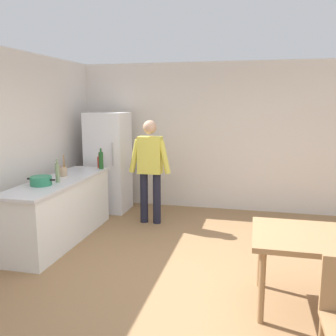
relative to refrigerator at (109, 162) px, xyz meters
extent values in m
plane|color=#936D47|center=(1.90, -2.40, -0.90)|extent=(14.00, 14.00, 0.00)
cube|color=silver|center=(1.90, 0.60, 0.45)|extent=(6.40, 0.12, 2.70)
cube|color=white|center=(-0.10, -1.60, -0.47)|extent=(0.60, 2.12, 0.86)
cube|color=silver|center=(-0.10, -1.60, -0.02)|extent=(0.64, 2.20, 0.04)
cube|color=white|center=(0.00, 0.00, 0.00)|extent=(0.70, 0.64, 1.80)
cylinder|color=#B2B2B7|center=(0.22, -0.34, 0.20)|extent=(0.02, 0.02, 0.40)
cylinder|color=#1E1E2D|center=(0.84, -0.55, -0.48)|extent=(0.13, 0.13, 0.84)
cylinder|color=#1E1E2D|center=(1.06, -0.55, -0.48)|extent=(0.13, 0.13, 0.84)
cube|color=#D8CC4C|center=(0.95, -0.55, 0.24)|extent=(0.38, 0.22, 0.60)
sphere|color=tan|center=(0.95, -0.55, 0.69)|extent=(0.22, 0.22, 0.22)
cylinder|color=#D8CC4C|center=(0.70, -0.59, 0.22)|extent=(0.20, 0.09, 0.55)
cylinder|color=#D8CC4C|center=(1.20, -0.59, 0.22)|extent=(0.20, 0.09, 0.55)
cube|color=#9E754C|center=(3.30, -2.70, -0.18)|extent=(1.40, 0.90, 0.05)
cylinder|color=#9E754C|center=(2.70, -3.05, -0.55)|extent=(0.06, 0.06, 0.70)
cylinder|color=#9E754C|center=(2.70, -2.35, -0.55)|extent=(0.06, 0.06, 0.70)
cylinder|color=#2D845B|center=(-0.14, -1.98, 0.06)|extent=(0.28, 0.28, 0.12)
cube|color=black|center=(-0.31, -1.98, 0.08)|extent=(0.06, 0.03, 0.02)
cube|color=black|center=(0.03, -1.98, 0.08)|extent=(0.06, 0.03, 0.02)
cylinder|color=tan|center=(-0.16, -1.37, 0.07)|extent=(0.11, 0.11, 0.14)
cylinder|color=olive|center=(-0.14, -1.36, 0.21)|extent=(0.02, 0.05, 0.22)
cylinder|color=olive|center=(-0.14, -1.38, 0.21)|extent=(0.02, 0.04, 0.22)
cylinder|color=gray|center=(-0.02, -1.76, 0.13)|extent=(0.06, 0.06, 0.26)
cylinder|color=gray|center=(-0.02, -1.76, 0.29)|extent=(0.02, 0.02, 0.06)
cylinder|color=#B22319|center=(0.07, -0.57, 0.09)|extent=(0.06, 0.06, 0.18)
cylinder|color=#B22319|center=(0.07, -0.57, 0.21)|extent=(0.02, 0.02, 0.06)
cylinder|color=#1E5123|center=(0.15, -0.67, 0.14)|extent=(0.08, 0.08, 0.28)
cylinder|color=#1E5123|center=(0.15, -0.67, 0.31)|extent=(0.03, 0.03, 0.06)
camera|label=1|loc=(2.58, -6.22, 1.08)|focal=39.28mm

